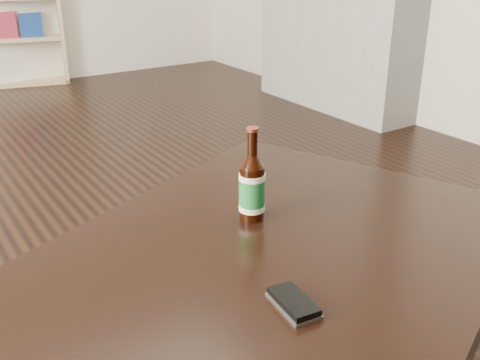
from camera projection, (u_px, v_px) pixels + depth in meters
floor at (17, 315)px, 1.69m from camera, size 5.00×6.00×0.01m
coffee_table at (230, 316)px, 0.99m from camera, size 1.51×1.22×0.49m
beer_bottle at (252, 188)px, 1.17m from camera, size 0.06×0.06×0.20m
phone at (294, 303)px, 0.90m from camera, size 0.06×0.10×0.02m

